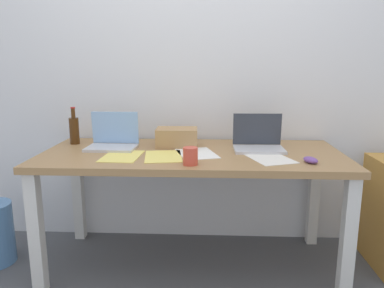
# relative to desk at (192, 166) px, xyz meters

# --- Properties ---
(ground_plane) EXTENTS (8.00, 8.00, 0.00)m
(ground_plane) POSITION_rel_desk_xyz_m (0.00, 0.00, -0.66)
(ground_plane) COLOR #515459
(back_wall) EXTENTS (5.20, 0.08, 2.60)m
(back_wall) POSITION_rel_desk_xyz_m (0.00, 0.46, 0.64)
(back_wall) COLOR white
(back_wall) RESTS_ON ground
(desk) EXTENTS (1.83, 0.80, 0.75)m
(desk) POSITION_rel_desk_xyz_m (0.00, 0.00, 0.00)
(desk) COLOR #A37A4C
(desk) RESTS_ON ground
(laptop_left) EXTENTS (0.31, 0.23, 0.23)m
(laptop_left) POSITION_rel_desk_xyz_m (-0.51, 0.08, 0.14)
(laptop_left) COLOR silver
(laptop_left) RESTS_ON desk
(laptop_right) EXTENTS (0.31, 0.23, 0.22)m
(laptop_right) POSITION_rel_desk_xyz_m (0.41, 0.08, 0.14)
(laptop_right) COLOR silver
(laptop_right) RESTS_ON desk
(beer_bottle) EXTENTS (0.06, 0.06, 0.25)m
(beer_bottle) POSITION_rel_desk_xyz_m (-0.80, 0.20, 0.19)
(beer_bottle) COLOR #47280F
(beer_bottle) RESTS_ON desk
(computer_mouse) EXTENTS (0.09, 0.12, 0.03)m
(computer_mouse) POSITION_rel_desk_xyz_m (0.66, -0.23, 0.11)
(computer_mouse) COLOR #724799
(computer_mouse) RESTS_ON desk
(cardboard_box) EXTENTS (0.27, 0.19, 0.12)m
(cardboard_box) POSITION_rel_desk_xyz_m (-0.11, 0.15, 0.15)
(cardboard_box) COLOR tan
(cardboard_box) RESTS_ON desk
(coffee_mug) EXTENTS (0.08, 0.08, 0.09)m
(coffee_mug) POSITION_rel_desk_xyz_m (0.01, -0.30, 0.14)
(coffee_mug) COLOR #D84C38
(coffee_mug) RESTS_ON desk
(paper_sheet_front_left) EXTENTS (0.22, 0.31, 0.00)m
(paper_sheet_front_left) POSITION_rel_desk_xyz_m (-0.41, -0.13, 0.09)
(paper_sheet_front_left) COLOR #F4E06B
(paper_sheet_front_left) RESTS_ON desk
(paper_sheet_front_right) EXTENTS (0.30, 0.35, 0.00)m
(paper_sheet_front_right) POSITION_rel_desk_xyz_m (0.45, -0.14, 0.09)
(paper_sheet_front_right) COLOR white
(paper_sheet_front_right) RESTS_ON desk
(paper_yellow_folder) EXTENTS (0.25, 0.32, 0.00)m
(paper_yellow_folder) POSITION_rel_desk_xyz_m (-0.16, -0.13, 0.09)
(paper_yellow_folder) COLOR #F4E06B
(paper_yellow_folder) RESTS_ON desk
(paper_sheet_center) EXTENTS (0.29, 0.35, 0.00)m
(paper_sheet_center) POSITION_rel_desk_xyz_m (0.03, -0.05, 0.09)
(paper_sheet_center) COLOR white
(paper_sheet_center) RESTS_ON desk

